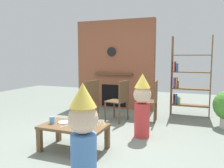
{
  "coord_description": "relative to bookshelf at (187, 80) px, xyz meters",
  "views": [
    {
      "loc": [
        1.62,
        -3.38,
        1.4
      ],
      "look_at": [
        0.15,
        0.4,
        0.93
      ],
      "focal_mm": 37.1,
      "sensor_mm": 36.0,
      "label": 1
    }
  ],
  "objects": [
    {
      "name": "child_in_pink",
      "position": [
        -0.63,
        -1.89,
        -0.27
      ],
      "size": [
        0.31,
        0.31,
        1.12
      ],
      "rotation": [
        0.0,
        0.0,
        -2.28
      ],
      "color": "#D13838",
      "rests_on": "ground_plane"
    },
    {
      "name": "ground_plane",
      "position": [
        -1.3,
        -2.4,
        -0.86
      ],
      "size": [
        12.0,
        12.0,
        0.0
      ],
      "primitive_type": "plane",
      "color": "gray"
    },
    {
      "name": "brick_fireplace_feature",
      "position": [
        -1.93,
        0.2,
        0.33
      ],
      "size": [
        2.2,
        0.28,
        2.4
      ],
      "color": "#935138",
      "rests_on": "ground_plane"
    },
    {
      "name": "table_fork",
      "position": [
        -1.54,
        -2.95,
        -0.47
      ],
      "size": [
        0.07,
        0.15,
        0.01
      ],
      "primitive_type": "cube",
      "rotation": [
        0.0,
        0.0,
        1.19
      ],
      "color": "silver",
      "rests_on": "coffee_table"
    },
    {
      "name": "paper_plate_front",
      "position": [
        -1.65,
        -2.77,
        -0.47
      ],
      "size": [
        0.2,
        0.2,
        0.01
      ],
      "primitive_type": "cylinder",
      "color": "white",
      "rests_on": "coffee_table"
    },
    {
      "name": "dining_chair_left",
      "position": [
        -1.97,
        -1.28,
        -0.35
      ],
      "size": [
        0.51,
        0.51,
        0.9
      ],
      "rotation": [
        0.0,
        0.0,
        2.81
      ],
      "color": "brown",
      "rests_on": "ground_plane"
    },
    {
      "name": "dining_chair_middle",
      "position": [
        -1.32,
        -1.09,
        -0.35
      ],
      "size": [
        0.47,
        0.47,
        0.9
      ],
      "rotation": [
        0.0,
        0.0,
        2.94
      ],
      "color": "brown",
      "rests_on": "ground_plane"
    },
    {
      "name": "paper_cup_near_left",
      "position": [
        -1.12,
        -3.01,
        -0.42
      ],
      "size": [
        0.07,
        0.07,
        0.1
      ],
      "primitive_type": "cylinder",
      "color": "#F2CC4C",
      "rests_on": "coffee_table"
    },
    {
      "name": "child_with_cone_hat",
      "position": [
        -0.8,
        -3.72,
        -0.25
      ],
      "size": [
        0.32,
        0.32,
        1.14
      ],
      "rotation": [
        0.0,
        0.0,
        2.2
      ],
      "color": "#4C7FC6",
      "rests_on": "ground_plane"
    },
    {
      "name": "paper_cup_center",
      "position": [
        -1.47,
        -2.79,
        -0.43
      ],
      "size": [
        0.07,
        0.07,
        0.09
      ],
      "primitive_type": "cylinder",
      "color": "silver",
      "rests_on": "coffee_table"
    },
    {
      "name": "dining_chair_right",
      "position": [
        -0.68,
        -0.85,
        -0.35
      ],
      "size": [
        0.43,
        0.43,
        0.9
      ],
      "rotation": [
        0.0,
        0.0,
        3.23
      ],
      "color": "brown",
      "rests_on": "ground_plane"
    },
    {
      "name": "birthday_cake_slice",
      "position": [
        -1.06,
        -2.64,
        -0.43
      ],
      "size": [
        0.1,
        0.1,
        0.08
      ],
      "primitive_type": "cone",
      "color": "#EAC68C",
      "rests_on": "coffee_table"
    },
    {
      "name": "paper_cup_near_right",
      "position": [
        -1.8,
        -2.89,
        -0.42
      ],
      "size": [
        0.08,
        0.08,
        0.11
      ],
      "primitive_type": "cylinder",
      "color": "#669EE0",
      "rests_on": "coffee_table"
    },
    {
      "name": "paper_plate_rear",
      "position": [
        -1.2,
        -2.73,
        -0.47
      ],
      "size": [
        0.18,
        0.18,
        0.01
      ],
      "primitive_type": "cylinder",
      "color": "white",
      "rests_on": "coffee_table"
    },
    {
      "name": "bookshelf",
      "position": [
        0.0,
        0.0,
        0.0
      ],
      "size": [
        0.9,
        0.28,
        1.9
      ],
      "color": "brown",
      "rests_on": "ground_plane"
    },
    {
      "name": "coffee_table",
      "position": [
        -1.45,
        -2.83,
        -0.54
      ],
      "size": [
        0.98,
        0.58,
        0.39
      ],
      "color": "brown",
      "rests_on": "ground_plane"
    }
  ]
}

